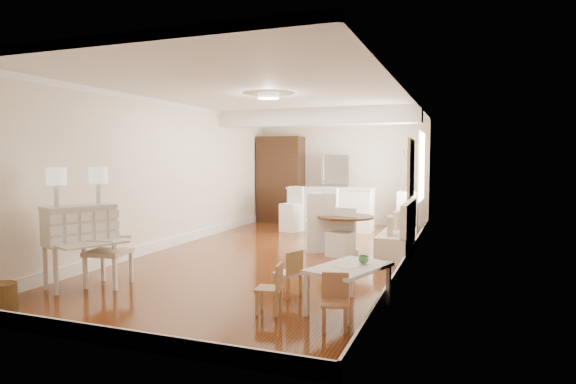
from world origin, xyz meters
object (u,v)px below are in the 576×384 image
Objects in this scene: kids_chair_c at (335,302)px; dining_table at (346,235)px; wicker_basket at (2,297)px; kids_chair_a at (269,288)px; bar_stool_left at (291,209)px; sideboard at (408,212)px; bar_stool_right at (325,212)px; fridge at (349,190)px; slip_chair_far at (320,221)px; breakfast_counter at (331,209)px; secretary_bureau at (80,246)px; slip_chair_near at (341,232)px; kids_chair_b at (288,273)px; gustavian_armchair at (108,251)px; pantry_cabinet at (281,179)px; kids_table at (349,288)px.

kids_chair_c is 3.92m from dining_table.
kids_chair_c reaches higher than wicker_basket.
bar_stool_left reaches higher than kids_chair_a.
sideboard reaches higher than dining_table.
bar_stool_right is (-1.73, 5.66, 0.25)m from kids_chair_c.
dining_table is 1.01× the size of sideboard.
fridge reaches higher than wicker_basket.
kids_chair_a is at bearing 75.69° from slip_chair_far.
breakfast_counter is 1.14m from fridge.
kids_chair_a is 0.55× the size of bar_stool_left.
bar_stool_right is at bearing 93.58° from secretary_bureau.
kids_chair_b is at bearing -75.31° from slip_chair_near.
dining_table reaches higher than wicker_basket.
kids_chair_a is 1.00× the size of kids_chair_c.
kids_chair_b is (2.44, 0.38, -0.18)m from gustavian_armchair.
bar_stool_right is at bearing -179.66° from kids_chair_a.
kids_chair_c is 4.19m from slip_chair_far.
bar_stool_left is at bearing 130.17° from dining_table.
fridge is at bearing 76.00° from wicker_basket.
slip_chair_far is 1.74m from bar_stool_right.
fridge is at bearing -149.64° from kids_chair_b.
wicker_basket is at bearing -80.16° from bar_stool_left.
secretary_bureau is 6.33m from breakfast_counter.
bar_stool_left is 0.46× the size of pantry_cabinet.
sideboard is at bearing -37.51° from gustavian_armchair.
breakfast_counter is 1.79m from sideboard.
kids_chair_b is 1.30m from kids_chair_c.
kids_chair_b is 0.59× the size of sideboard.
bar_stool_left is 2.72m from sideboard.
sideboard is at bearing -11.42° from pantry_cabinet.
kids_chair_c is at bearing -61.75° from slip_chair_near.
gustavian_armchair is at bearing -84.18° from bar_stool_right.
sideboard reaches higher than kids_chair_a.
kids_chair_c is 6.73m from breakfast_counter.
wicker_basket is at bearing -80.30° from kids_chair_a.
kids_chair_a is at bearing 18.90° from wicker_basket.
pantry_cabinet reaches higher than kids_table.
slip_chair_far is at bearing 178.74° from kids_chair_a.
slip_chair_far is (-0.49, 0.35, 0.13)m from slip_chair_near.
secretary_bureau is at bearing 109.56° from gustavian_armchair.
pantry_cabinet is (-1.70, 1.08, 0.63)m from breakfast_counter.
sideboard is (3.45, -0.70, -0.67)m from pantry_cabinet.
dining_table is 0.56× the size of fridge.
dining_table is at bearing 88.11° from kids_chair_c.
gustavian_armchair is at bearing -120.47° from sideboard.
wicker_basket is 0.29× the size of slip_chair_far.
slip_chair_near is at bearing -49.24° from gustavian_armchair.
secretary_bureau is 1.93× the size of kids_chair_a.
kids_chair_c is at bearing -77.99° from dining_table.
slip_chair_far is 1.04× the size of bar_stool_left.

